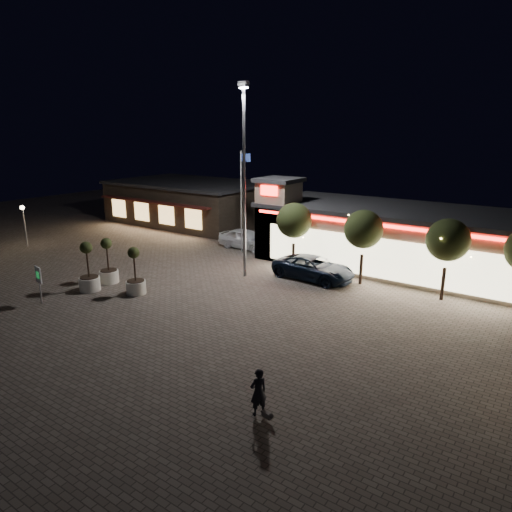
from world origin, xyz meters
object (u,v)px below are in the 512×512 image
Objects in this scene: pedestrian at (258,392)px; valet_sign at (39,278)px; planter_mid at (89,276)px; pickup_truck at (313,268)px; planter_left at (109,269)px; white_sedan at (246,239)px.

valet_sign is (-16.02, 1.50, 0.66)m from pedestrian.
planter_mid is 3.03m from valet_sign.
planter_left is (-10.48, -8.18, 0.15)m from pickup_truck.
pedestrian is 17.11m from planter_left.
planter_mid is at bearing 173.97° from white_sedan.
valet_sign is (-2.13, -16.71, 0.71)m from white_sedan.
pedestrian is (13.88, -18.22, 0.04)m from white_sedan.
planter_left is 0.96× the size of planter_mid.
white_sedan is 13.87m from planter_mid.
white_sedan is (-8.39, 3.92, 0.07)m from pickup_truck.
white_sedan is at bearing 82.72° from valet_sign.
planter_mid is at bearing 83.88° from valet_sign.
planter_left reaches higher than pickup_truck.
pickup_truck is 1.13× the size of white_sedan.
pickup_truck is at bearing -113.53° from white_sedan.
white_sedan is 1.64× the size of planter_left.
planter_left is 1.35× the size of valet_sign.
pedestrian reaches higher than pickup_truck.
valet_sign is at bearing -69.01° from pedestrian.
pedestrian is at bearing -5.36° from valet_sign.
valet_sign is at bearing -90.55° from planter_left.
valet_sign reaches higher than pickup_truck.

